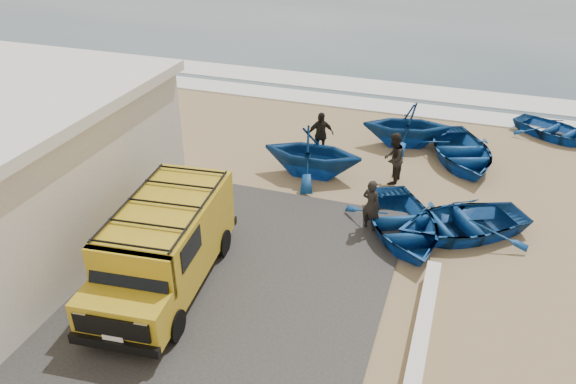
% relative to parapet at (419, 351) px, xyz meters
% --- Properties ---
extents(ground, '(160.00, 160.00, 0.00)m').
position_rel_parapet_xyz_m(ground, '(-5.00, 3.00, -0.28)').
color(ground, '#9A8159').
extents(slab, '(12.00, 10.00, 0.05)m').
position_rel_parapet_xyz_m(slab, '(-7.00, 1.00, -0.25)').
color(slab, '#393634').
rests_on(slab, ground).
extents(surf_line, '(180.00, 1.60, 0.06)m').
position_rel_parapet_xyz_m(surf_line, '(-5.00, 15.00, -0.25)').
color(surf_line, white).
rests_on(surf_line, ground).
extents(surf_wash, '(180.00, 2.20, 0.04)m').
position_rel_parapet_xyz_m(surf_wash, '(-5.00, 17.50, -0.26)').
color(surf_wash, white).
rests_on(surf_wash, ground).
extents(parapet, '(0.35, 6.00, 0.55)m').
position_rel_parapet_xyz_m(parapet, '(0.00, 0.00, 0.00)').
color(parapet, silver).
rests_on(parapet, ground).
extents(van, '(2.60, 5.49, 2.28)m').
position_rel_parapet_xyz_m(van, '(-6.46, 0.64, 0.95)').
color(van, gold).
rests_on(van, ground).
extents(boat_near_left, '(4.29, 4.88, 0.84)m').
position_rel_parapet_xyz_m(boat_near_left, '(-1.10, 4.78, 0.14)').
color(boat_near_left, '#12468F').
rests_on(boat_near_left, ground).
extents(boat_near_right, '(4.89, 4.55, 0.83)m').
position_rel_parapet_xyz_m(boat_near_right, '(0.51, 5.38, 0.14)').
color(boat_near_right, '#12468F').
rests_on(boat_near_right, ground).
extents(boat_mid_left, '(3.50, 3.03, 1.82)m').
position_rel_parapet_xyz_m(boat_mid_left, '(-4.66, 7.54, 0.64)').
color(boat_mid_left, '#12468F').
rests_on(boat_mid_left, ground).
extents(boat_mid_right, '(4.29, 5.01, 0.88)m').
position_rel_parapet_xyz_m(boat_mid_right, '(0.21, 10.30, 0.16)').
color(boat_mid_right, '#12468F').
rests_on(boat_mid_right, ground).
extents(boat_far_left, '(3.83, 3.48, 1.74)m').
position_rel_parapet_xyz_m(boat_far_left, '(-1.94, 11.12, 0.60)').
color(boat_far_left, '#12468F').
rests_on(boat_far_left, ground).
extents(boat_far_right, '(4.04, 3.75, 0.68)m').
position_rel_parapet_xyz_m(boat_far_right, '(3.63, 13.75, 0.07)').
color(boat_far_right, '#12468F').
rests_on(boat_far_right, ground).
extents(fisherman_front, '(0.71, 0.61, 1.65)m').
position_rel_parapet_xyz_m(fisherman_front, '(-2.05, 4.79, 0.55)').
color(fisherman_front, black).
rests_on(fisherman_front, ground).
extents(fisherman_middle, '(0.79, 0.96, 1.81)m').
position_rel_parapet_xyz_m(fisherman_middle, '(-1.93, 7.95, 0.63)').
color(fisherman_middle, black).
rests_on(fisherman_middle, ground).
extents(fisherman_back, '(1.09, 0.92, 1.75)m').
position_rel_parapet_xyz_m(fisherman_back, '(-4.82, 9.12, 0.60)').
color(fisherman_back, black).
rests_on(fisherman_back, ground).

